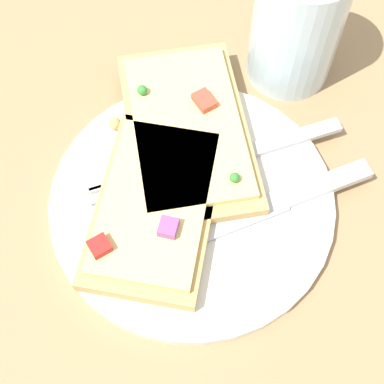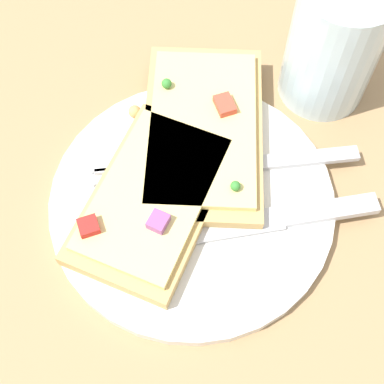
# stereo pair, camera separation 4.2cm
# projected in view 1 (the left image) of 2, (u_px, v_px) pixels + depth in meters

# --- Properties ---
(ground_plane) EXTENTS (4.00, 4.00, 0.00)m
(ground_plane) POSITION_uv_depth(u_px,v_px,m) (192.00, 204.00, 0.44)
(ground_plane) COLOR #9E7A51
(plate) EXTENTS (0.23, 0.23, 0.01)m
(plate) POSITION_uv_depth(u_px,v_px,m) (192.00, 201.00, 0.44)
(plate) COLOR silver
(plate) RESTS_ON ground
(fork) EXTENTS (0.12, 0.21, 0.01)m
(fork) POSITION_uv_depth(u_px,v_px,m) (204.00, 165.00, 0.44)
(fork) COLOR #B7B7BC
(fork) RESTS_ON plate
(knife) EXTENTS (0.12, 0.19, 0.01)m
(knife) POSITION_uv_depth(u_px,v_px,m) (275.00, 203.00, 0.43)
(knife) COLOR #B7B7BC
(knife) RESTS_ON plate
(pizza_slice_main) EXTENTS (0.16, 0.10, 0.03)m
(pizza_slice_main) POSITION_uv_depth(u_px,v_px,m) (155.00, 205.00, 0.42)
(pizza_slice_main) COLOR tan
(pizza_slice_main) RESTS_ON plate
(pizza_slice_corner) EXTENTS (0.19, 0.15, 0.03)m
(pizza_slice_corner) POSITION_uv_depth(u_px,v_px,m) (187.00, 130.00, 0.45)
(pizza_slice_corner) COLOR tan
(pizza_slice_corner) RESTS_ON plate
(crumb_scatter) EXTENTS (0.10, 0.06, 0.01)m
(crumb_scatter) POSITION_uv_depth(u_px,v_px,m) (120.00, 137.00, 0.45)
(crumb_scatter) COLOR tan
(crumb_scatter) RESTS_ON plate
(drinking_glass) EXTENTS (0.08, 0.08, 0.12)m
(drinking_glass) POSITION_uv_depth(u_px,v_px,m) (297.00, 24.00, 0.46)
(drinking_glass) COLOR silver
(drinking_glass) RESTS_ON ground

